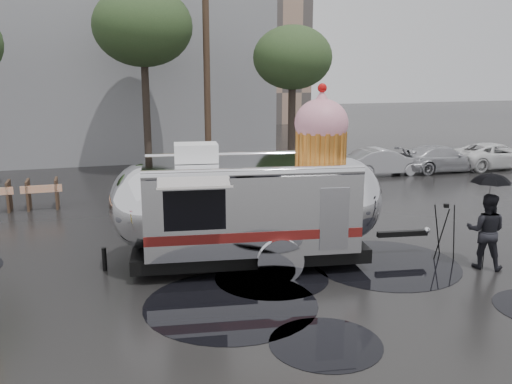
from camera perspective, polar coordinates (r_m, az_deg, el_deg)
name	(u,v)px	position (r m, az deg, el deg)	size (l,w,h in m)	color
ground	(232,320)	(10.47, -2.54, -13.28)	(120.00, 120.00, 0.00)	black
puddles	(276,285)	(11.97, 2.16, -9.80)	(13.96, 7.96, 0.01)	black
grey_building	(55,35)	(33.23, -20.44, 15.27)	(22.00, 12.00, 13.00)	slate
utility_pole	(207,69)	(23.62, -5.21, 12.76)	(1.60, 0.28, 9.00)	#473323
tree_mid	(143,27)	(24.30, -11.83, 16.61)	(4.20, 4.20, 8.03)	#382D26
tree_right	(293,59)	(23.63, 3.87, 13.84)	(3.36, 3.36, 6.42)	#382D26
parked_cars	(418,157)	(25.68, 16.72, 3.53)	(13.20, 1.90, 1.50)	silver
airstream_trailer	(252,201)	(12.88, -0.40, -0.98)	(8.08, 3.40, 4.38)	silver
person_right	(486,231)	(13.82, 23.04, -3.80)	(0.86, 0.48, 1.80)	black
umbrella_black	(490,188)	(13.58, 23.42, 0.37)	(1.12, 1.12, 2.31)	black
tripod	(445,227)	(14.19, 19.24, -3.45)	(0.57, 0.54, 1.40)	black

